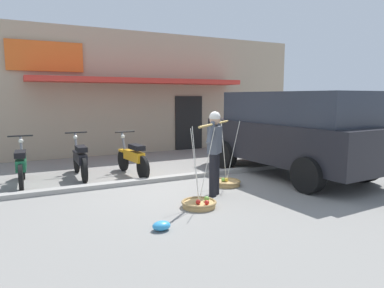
{
  "coord_description": "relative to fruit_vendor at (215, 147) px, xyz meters",
  "views": [
    {
      "loc": [
        -3.16,
        -6.8,
        1.99
      ],
      "look_at": [
        0.55,
        0.6,
        0.85
      ],
      "focal_mm": 32.49,
      "sensor_mm": 36.0,
      "label": 1
    }
  ],
  "objects": [
    {
      "name": "ground_plane",
      "position": [
        -0.31,
        0.89,
        -0.98
      ],
      "size": [
        90.0,
        90.0,
        0.0
      ],
      "primitive_type": "plane",
      "color": "gray"
    },
    {
      "name": "sidewalk_curb",
      "position": [
        -0.31,
        1.59,
        -0.93
      ],
      "size": [
        20.0,
        0.24,
        0.1
      ],
      "primitive_type": "cube",
      "color": "gray",
      "rests_on": "ground"
    },
    {
      "name": "fruit_vendor",
      "position": [
        0.0,
        0.0,
        0.0
      ],
      "size": [
        1.31,
        1.13,
        1.7
      ],
      "color": "black",
      "rests_on": "ground"
    },
    {
      "name": "fruit_basket_left_side",
      "position": [
        0.64,
        0.55,
        -0.9
      ],
      "size": [
        0.64,
        0.64,
        1.45
      ],
      "color": "tan",
      "rests_on": "ground"
    },
    {
      "name": "fruit_basket_right_side",
      "position": [
        -0.64,
        -0.55,
        -0.9
      ],
      "size": [
        0.64,
        0.64,
        1.45
      ],
      "color": "tan",
      "rests_on": "ground"
    },
    {
      "name": "motorcycle_nearest_shop",
      "position": [
        -3.46,
        2.63,
        -0.52
      ],
      "size": [
        0.54,
        1.82,
        1.09
      ],
      "color": "black",
      "rests_on": "ground"
    },
    {
      "name": "motorcycle_second_in_row",
      "position": [
        -2.16,
        2.84,
        -0.52
      ],
      "size": [
        0.54,
        1.82,
        1.09
      ],
      "color": "black",
      "rests_on": "ground"
    },
    {
      "name": "motorcycle_third_in_row",
      "position": [
        -0.93,
        2.47,
        -0.52
      ],
      "size": [
        0.54,
        1.82,
        1.09
      ],
      "color": "black",
      "rests_on": "ground"
    },
    {
      "name": "parked_truck",
      "position": [
        2.66,
        0.75,
        0.15
      ],
      "size": [
        2.38,
        4.91,
        2.1
      ],
      "color": "black",
      "rests_on": "ground"
    },
    {
      "name": "storefront_building",
      "position": [
        0.32,
        8.3,
        1.12
      ],
      "size": [
        13.0,
        6.0,
        4.2
      ],
      "color": "tan",
      "rests_on": "ground"
    },
    {
      "name": "plastic_litter_bag",
      "position": [
        -1.65,
        -1.26,
        -0.91
      ],
      "size": [
        0.28,
        0.22,
        0.14
      ],
      "primitive_type": "ellipsoid",
      "color": "#3393D1",
      "rests_on": "ground"
    }
  ]
}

